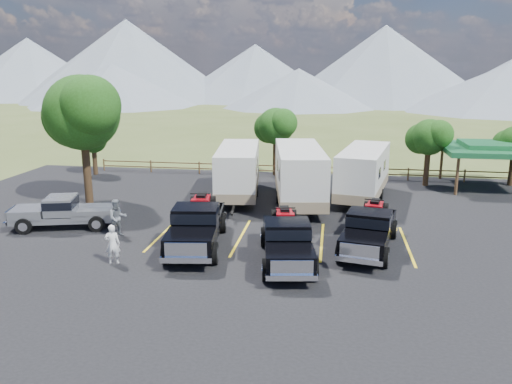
# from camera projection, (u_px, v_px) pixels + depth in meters

# --- Properties ---
(ground) EXTENTS (320.00, 320.00, 0.00)m
(ground) POSITION_uv_depth(u_px,v_px,m) (271.00, 272.00, 20.61)
(ground) COLOR #465524
(ground) RESTS_ON ground
(asphalt_lot) EXTENTS (44.00, 34.00, 0.04)m
(asphalt_lot) POSITION_uv_depth(u_px,v_px,m) (279.00, 247.00, 23.48)
(asphalt_lot) COLOR black
(asphalt_lot) RESTS_ON ground
(stall_lines) EXTENTS (12.12, 5.50, 0.01)m
(stall_lines) POSITION_uv_depth(u_px,v_px,m) (281.00, 239.00, 24.44)
(stall_lines) COLOR yellow
(stall_lines) RESTS_ON asphalt_lot
(tree_big_nw) EXTENTS (5.54, 5.18, 7.84)m
(tree_big_nw) POSITION_uv_depth(u_px,v_px,m) (82.00, 113.00, 29.75)
(tree_big_nw) COLOR black
(tree_big_nw) RESTS_ON ground
(tree_ne_a) EXTENTS (3.11, 2.92, 4.76)m
(tree_ne_a) POSITION_uv_depth(u_px,v_px,m) (429.00, 137.00, 34.76)
(tree_ne_a) COLOR black
(tree_ne_a) RESTS_ON ground
(tree_north) EXTENTS (3.46, 3.24, 5.25)m
(tree_north) POSITION_uv_depth(u_px,v_px,m) (275.00, 126.00, 38.21)
(tree_north) COLOR black
(tree_north) RESTS_ON ground
(tree_nw_small) EXTENTS (2.59, 2.43, 3.85)m
(tree_nw_small) POSITION_uv_depth(u_px,v_px,m) (93.00, 140.00, 38.61)
(tree_nw_small) COLOR black
(tree_nw_small) RESTS_ON ground
(rail_fence) EXTENTS (36.12, 0.12, 1.00)m
(rail_fence) POSITION_uv_depth(u_px,v_px,m) (327.00, 170.00, 37.91)
(rail_fence) COLOR #523B23
(rail_fence) RESTS_ON ground
(pavilion) EXTENTS (6.20, 6.20, 3.22)m
(pavilion) POSITION_uv_depth(u_px,v_px,m) (489.00, 149.00, 34.32)
(pavilion) COLOR #523B23
(pavilion) RESTS_ON ground
(mountain_range) EXTENTS (209.00, 71.00, 20.00)m
(mountain_range) POSITION_uv_depth(u_px,v_px,m) (294.00, 69.00, 121.43)
(mountain_range) COLOR slate
(mountain_range) RESTS_ON ground
(rig_left) EXTENTS (3.01, 6.88, 2.22)m
(rig_left) POSITION_uv_depth(u_px,v_px,m) (197.00, 224.00, 23.33)
(rig_left) COLOR black
(rig_left) RESTS_ON asphalt_lot
(rig_center) EXTENTS (2.91, 6.41, 2.06)m
(rig_center) POSITION_uv_depth(u_px,v_px,m) (287.00, 239.00, 21.52)
(rig_center) COLOR black
(rig_center) RESTS_ON asphalt_lot
(rig_right) EXTENTS (3.13, 6.42, 2.06)m
(rig_right) POSITION_uv_depth(u_px,v_px,m) (370.00, 228.00, 22.98)
(rig_right) COLOR black
(rig_right) RESTS_ON asphalt_lot
(trailer_left) EXTENTS (3.35, 9.49, 3.28)m
(trailer_left) POSITION_uv_depth(u_px,v_px,m) (238.00, 171.00, 31.86)
(trailer_left) COLOR white
(trailer_left) RESTS_ON asphalt_lot
(trailer_center) EXTENTS (3.80, 10.17, 3.52)m
(trailer_center) POSITION_uv_depth(u_px,v_px,m) (299.00, 175.00, 30.15)
(trailer_center) COLOR white
(trailer_center) RESTS_ON asphalt_lot
(trailer_right) EXTENTS (3.86, 9.36, 3.24)m
(trailer_right) POSITION_uv_depth(u_px,v_px,m) (363.00, 173.00, 31.46)
(trailer_right) COLOR white
(trailer_right) RESTS_ON asphalt_lot
(pickup_silver) EXTENTS (5.85, 3.17, 1.67)m
(pickup_silver) POSITION_uv_depth(u_px,v_px,m) (65.00, 212.00, 26.02)
(pickup_silver) COLOR gray
(pickup_silver) RESTS_ON asphalt_lot
(person_a) EXTENTS (0.72, 0.57, 1.74)m
(person_a) POSITION_uv_depth(u_px,v_px,m) (113.00, 244.00, 21.22)
(person_a) COLOR white
(person_a) RESTS_ON asphalt_lot
(person_b) EXTENTS (1.16, 1.11, 1.89)m
(person_b) POSITION_uv_depth(u_px,v_px,m) (118.00, 218.00, 24.69)
(person_b) COLOR slate
(person_b) RESTS_ON asphalt_lot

